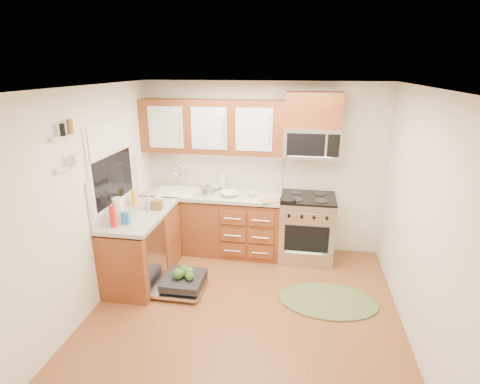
% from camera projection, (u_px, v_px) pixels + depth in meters
% --- Properties ---
extents(floor, '(3.50, 3.50, 0.00)m').
position_uv_depth(floor, '(245.00, 311.00, 4.33)').
color(floor, brown).
rests_on(floor, ground).
extents(ceiling, '(3.50, 3.50, 0.00)m').
position_uv_depth(ceiling, '(246.00, 88.00, 3.52)').
color(ceiling, white).
rests_on(ceiling, ground).
extents(wall_back, '(3.50, 0.04, 2.50)m').
position_uv_depth(wall_back, '(263.00, 168.00, 5.56)').
color(wall_back, silver).
rests_on(wall_back, ground).
extents(wall_front, '(3.50, 0.04, 2.50)m').
position_uv_depth(wall_front, '(201.00, 314.00, 2.29)').
color(wall_front, silver).
rests_on(wall_front, ground).
extents(wall_left, '(0.04, 3.50, 2.50)m').
position_uv_depth(wall_left, '(91.00, 201.00, 4.20)').
color(wall_left, silver).
rests_on(wall_left, ground).
extents(wall_right, '(0.04, 3.50, 2.50)m').
position_uv_depth(wall_right, '(422.00, 222.00, 3.65)').
color(wall_right, silver).
rests_on(wall_right, ground).
extents(base_cabinet_back, '(2.05, 0.60, 0.85)m').
position_uv_depth(base_cabinet_back, '(212.00, 224.00, 5.66)').
color(base_cabinet_back, brown).
rests_on(base_cabinet_back, ground).
extents(base_cabinet_left, '(0.60, 1.25, 0.85)m').
position_uv_depth(base_cabinet_left, '(142.00, 248.00, 4.91)').
color(base_cabinet_left, brown).
rests_on(base_cabinet_left, ground).
extents(countertop_back, '(2.07, 0.64, 0.05)m').
position_uv_depth(countertop_back, '(211.00, 194.00, 5.50)').
color(countertop_back, '#B0ACA1').
rests_on(countertop_back, base_cabinet_back).
extents(countertop_left, '(0.64, 1.27, 0.05)m').
position_uv_depth(countertop_left, '(140.00, 215.00, 4.75)').
color(countertop_left, '#B0ACA1').
rests_on(countertop_left, base_cabinet_left).
extents(backsplash_back, '(2.05, 0.02, 0.57)m').
position_uv_depth(backsplash_back, '(216.00, 169.00, 5.67)').
color(backsplash_back, '#BCB8A9').
rests_on(backsplash_back, ground).
extents(backsplash_left, '(0.02, 1.25, 0.57)m').
position_uv_depth(backsplash_left, '(115.00, 190.00, 4.70)').
color(backsplash_left, '#BCB8A9').
rests_on(backsplash_left, ground).
extents(upper_cabinets, '(2.05, 0.35, 0.75)m').
position_uv_depth(upper_cabinets, '(212.00, 127.00, 5.31)').
color(upper_cabinets, brown).
rests_on(upper_cabinets, ground).
extents(cabinet_over_mw, '(0.76, 0.35, 0.47)m').
position_uv_depth(cabinet_over_mw, '(314.00, 110.00, 5.00)').
color(cabinet_over_mw, brown).
rests_on(cabinet_over_mw, ground).
extents(range, '(0.76, 0.64, 0.95)m').
position_uv_depth(range, '(307.00, 228.00, 5.40)').
color(range, silver).
rests_on(range, ground).
extents(microwave, '(0.76, 0.38, 0.40)m').
position_uv_depth(microwave, '(312.00, 142.00, 5.12)').
color(microwave, silver).
rests_on(microwave, ground).
extents(sink, '(0.62, 0.50, 0.26)m').
position_uv_depth(sink, '(177.00, 199.00, 5.59)').
color(sink, white).
rests_on(sink, ground).
extents(dishwasher, '(0.70, 0.60, 0.20)m').
position_uv_depth(dishwasher, '(181.00, 283.00, 4.71)').
color(dishwasher, silver).
rests_on(dishwasher, ground).
extents(window, '(0.03, 1.05, 1.05)m').
position_uv_depth(window, '(111.00, 164.00, 4.57)').
color(window, white).
rests_on(window, ground).
extents(window_blind, '(0.02, 0.96, 0.40)m').
position_uv_depth(window_blind, '(110.00, 138.00, 4.46)').
color(window_blind, white).
rests_on(window_blind, ground).
extents(shelf_upper, '(0.04, 0.40, 0.03)m').
position_uv_depth(shelf_upper, '(64.00, 136.00, 3.61)').
color(shelf_upper, white).
rests_on(shelf_upper, ground).
extents(shelf_lower, '(0.04, 0.40, 0.03)m').
position_uv_depth(shelf_lower, '(69.00, 166.00, 3.71)').
color(shelf_lower, white).
rests_on(shelf_lower, ground).
extents(rug, '(1.30, 0.98, 0.02)m').
position_uv_depth(rug, '(328.00, 301.00, 4.50)').
color(rug, '#5C6338').
rests_on(rug, ground).
extents(skillet, '(0.27, 0.27, 0.04)m').
position_uv_depth(skillet, '(288.00, 200.00, 5.05)').
color(skillet, black).
rests_on(skillet, range).
extents(stock_pot, '(0.23, 0.23, 0.12)m').
position_uv_depth(stock_pot, '(206.00, 191.00, 5.37)').
color(stock_pot, silver).
rests_on(stock_pot, countertop_back).
extents(cutting_board, '(0.31, 0.26, 0.02)m').
position_uv_depth(cutting_board, '(271.00, 201.00, 5.14)').
color(cutting_board, tan).
rests_on(cutting_board, countertop_back).
extents(canister, '(0.10, 0.10, 0.14)m').
position_uv_depth(canister, '(208.00, 187.00, 5.51)').
color(canister, silver).
rests_on(canister, countertop_back).
extents(paper_towel_roll, '(0.14, 0.14, 0.28)m').
position_uv_depth(paper_towel_roll, '(119.00, 209.00, 4.46)').
color(paper_towel_roll, white).
rests_on(paper_towel_roll, countertop_left).
extents(mustard_bottle, '(0.07, 0.07, 0.21)m').
position_uv_depth(mustard_bottle, '(134.00, 197.00, 4.98)').
color(mustard_bottle, yellow).
rests_on(mustard_bottle, countertop_left).
extents(red_bottle, '(0.08, 0.08, 0.26)m').
position_uv_depth(red_bottle, '(113.00, 216.00, 4.29)').
color(red_bottle, red).
rests_on(red_bottle, countertop_left).
extents(wooden_box, '(0.13, 0.10, 0.13)m').
position_uv_depth(wooden_box, '(158.00, 205.00, 4.83)').
color(wooden_box, brown).
rests_on(wooden_box, countertop_left).
extents(blue_carton, '(0.10, 0.06, 0.15)m').
position_uv_depth(blue_carton, '(126.00, 218.00, 4.39)').
color(blue_carton, '#297EBF').
rests_on(blue_carton, countertop_left).
extents(bowl_a, '(0.34, 0.34, 0.06)m').
position_uv_depth(bowl_a, '(230.00, 194.00, 5.35)').
color(bowl_a, '#999999').
rests_on(bowl_a, countertop_back).
extents(bowl_b, '(0.31, 0.31, 0.10)m').
position_uv_depth(bowl_b, '(211.00, 186.00, 5.63)').
color(bowl_b, '#999999').
rests_on(bowl_b, countertop_back).
extents(cup, '(0.13, 0.13, 0.09)m').
position_uv_depth(cup, '(252.00, 194.00, 5.33)').
color(cup, '#999999').
rests_on(cup, countertop_back).
extents(soap_bottle_a, '(0.13, 0.13, 0.31)m').
position_uv_depth(soap_bottle_a, '(222.00, 179.00, 5.64)').
color(soap_bottle_a, '#999999').
rests_on(soap_bottle_a, countertop_back).
extents(soap_bottle_b, '(0.10, 0.10, 0.19)m').
position_uv_depth(soap_bottle_b, '(149.00, 202.00, 4.85)').
color(soap_bottle_b, '#999999').
rests_on(soap_bottle_b, countertop_left).
extents(soap_bottle_c, '(0.15, 0.15, 0.16)m').
position_uv_depth(soap_bottle_c, '(157.00, 198.00, 5.04)').
color(soap_bottle_c, '#999999').
rests_on(soap_bottle_c, countertop_left).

